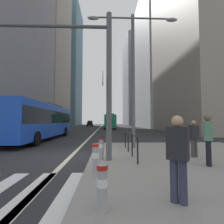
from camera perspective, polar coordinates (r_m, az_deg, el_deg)
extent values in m
plane|color=#28282B|center=(27.97, -5.56, -6.68)|extent=(160.00, 160.00, 0.00)
cube|color=gray|center=(8.03, 27.39, -14.35)|extent=(9.00, 10.00, 0.15)
cube|color=silver|center=(4.57, -27.26, -24.23)|extent=(0.45, 3.20, 0.01)
cube|color=silver|center=(4.30, -15.11, -25.87)|extent=(0.45, 3.20, 0.01)
cube|color=silver|center=(4.21, -1.66, -26.49)|extent=(0.45, 3.20, 0.01)
cube|color=beige|center=(37.95, -4.65, -5.78)|extent=(0.20, 80.00, 0.01)
cube|color=gray|center=(57.53, -21.27, 21.03)|extent=(10.27, 17.79, 50.28)
cube|color=slate|center=(79.27, -15.43, 15.23)|extent=(11.60, 18.48, 53.36)
cube|color=#9E9EA3|center=(54.38, 15.01, 16.24)|extent=(10.51, 23.93, 39.47)
cube|color=gray|center=(81.74, 8.88, 9.58)|extent=(12.34, 24.19, 39.64)
cube|color=blue|center=(16.39, -23.19, -2.81)|extent=(2.59, 12.02, 2.75)
cube|color=black|center=(16.39, -23.16, -1.61)|extent=(2.62, 11.78, 1.10)
cube|color=#4C4C51|center=(18.15, -21.00, 1.94)|extent=(1.78, 4.33, 0.30)
cylinder|color=black|center=(12.43, -24.66, -8.37)|extent=(0.31, 1.00, 1.00)
cylinder|color=black|center=(13.54, -34.14, -7.66)|extent=(0.31, 1.00, 1.00)
cylinder|color=black|center=(19.72, -15.88, -6.55)|extent=(0.31, 1.00, 1.00)
cylinder|color=black|center=(20.44, -22.45, -6.31)|extent=(0.31, 1.00, 1.00)
cylinder|color=black|center=(16.50, -31.65, -7.48)|extent=(0.22, 0.64, 0.64)
cube|color=#198456|center=(39.16, -0.84, -3.20)|extent=(2.59, 10.61, 2.75)
cube|color=black|center=(39.16, -0.84, -2.70)|extent=(2.63, 10.39, 1.10)
cube|color=#4C4C51|center=(37.60, -0.77, -0.87)|extent=(1.78, 3.83, 0.30)
cylinder|color=black|center=(42.54, -2.61, -4.85)|extent=(0.31, 1.00, 1.00)
cylinder|color=black|center=(42.61, 0.63, -4.85)|extent=(0.31, 1.00, 1.00)
cylinder|color=black|center=(35.77, -2.61, -5.15)|extent=(0.31, 1.00, 1.00)
cylinder|color=black|center=(35.85, 1.25, -5.15)|extent=(0.31, 1.00, 1.00)
cube|color=#198456|center=(55.92, -0.95, -3.23)|extent=(2.68, 10.79, 2.75)
cube|color=black|center=(55.92, -0.95, -2.87)|extent=(2.72, 10.57, 1.10)
cube|color=#4C4C51|center=(54.33, -0.94, -1.61)|extent=(1.81, 3.90, 0.30)
cylinder|color=black|center=(59.38, -2.12, -4.41)|extent=(0.32, 1.00, 1.00)
cylinder|color=black|center=(59.39, 0.20, -4.41)|extent=(0.32, 1.00, 1.00)
cylinder|color=black|center=(52.50, -2.25, -4.56)|extent=(0.32, 1.00, 1.00)
cylinder|color=black|center=(52.51, 0.38, -4.56)|extent=(0.32, 1.00, 1.00)
cube|color=black|center=(55.51, -7.58, -4.08)|extent=(1.89, 4.36, 1.10)
cube|color=black|center=(55.65, -7.56, -3.24)|extent=(1.55, 2.37, 0.52)
cylinder|color=black|center=(54.00, -6.73, -4.69)|extent=(0.24, 0.65, 0.64)
cylinder|color=black|center=(54.13, -8.66, -4.67)|extent=(0.24, 0.65, 0.64)
cylinder|color=black|center=(56.93, -6.57, -4.62)|extent=(0.24, 0.65, 0.64)
cylinder|color=black|center=(57.05, -8.40, -4.60)|extent=(0.24, 0.65, 0.64)
cube|color=maroon|center=(55.81, -0.34, -4.10)|extent=(1.95, 4.28, 1.10)
cube|color=black|center=(55.65, -0.33, -3.27)|extent=(1.59, 2.33, 0.52)
cylinder|color=black|center=(57.19, -1.35, -4.63)|extent=(0.25, 0.65, 0.64)
cylinder|color=black|center=(57.32, 0.47, -4.63)|extent=(0.25, 0.65, 0.64)
cylinder|color=black|center=(54.33, -1.19, -4.70)|extent=(0.25, 0.65, 0.64)
cylinder|color=black|center=(54.46, 0.73, -4.70)|extent=(0.25, 0.65, 0.64)
cylinder|color=#515156|center=(6.77, -1.04, 9.39)|extent=(0.22, 0.22, 6.00)
cylinder|color=#515156|center=(8.24, -26.01, 25.19)|extent=(6.30, 0.14, 0.14)
cube|color=white|center=(6.64, -3.21, 11.41)|extent=(0.04, 0.60, 0.44)
cylinder|color=#56565B|center=(10.10, 7.32, 10.99)|extent=(0.20, 0.20, 8.00)
cylinder|color=#56565B|center=(11.52, 0.37, 29.76)|extent=(2.40, 0.10, 0.10)
ellipsoid|color=#B2B2B7|center=(11.52, -6.50, 29.52)|extent=(0.70, 0.32, 0.20)
cylinder|color=#56565B|center=(11.86, 13.71, 28.82)|extent=(2.40, 0.10, 0.10)
ellipsoid|color=#B2B2B7|center=(12.17, 19.87, 27.73)|extent=(0.70, 0.32, 0.20)
cylinder|color=#99999E|center=(3.09, -3.41, -24.71)|extent=(0.18, 0.18, 0.77)
cylinder|color=white|center=(3.05, -3.40, -23.08)|extent=(0.19, 0.19, 0.14)
cylinder|color=#B21E19|center=(2.98, -3.38, -18.47)|extent=(0.20, 0.20, 0.08)
cylinder|color=#99999E|center=(5.01, -5.76, -15.77)|extent=(0.18, 0.18, 0.86)
cylinder|color=white|center=(4.98, -5.75, -14.61)|extent=(0.19, 0.19, 0.16)
cylinder|color=#B21E19|center=(4.94, -5.73, -11.34)|extent=(0.20, 0.20, 0.08)
cylinder|color=#99999E|center=(6.79, -3.69, -12.43)|extent=(0.18, 0.18, 0.87)
cylinder|color=white|center=(6.78, -3.68, -11.55)|extent=(0.19, 0.19, 0.16)
cylinder|color=#B21E19|center=(6.74, -3.67, -9.11)|extent=(0.20, 0.20, 0.08)
cylinder|color=black|center=(6.11, 8.84, -13.04)|extent=(0.06, 0.06, 0.95)
cylinder|color=black|center=(7.32, 6.96, -11.43)|extent=(0.06, 0.06, 0.95)
cylinder|color=black|center=(8.53, 5.63, -10.27)|extent=(0.06, 0.06, 0.95)
cylinder|color=black|center=(9.76, 4.64, -9.40)|extent=(0.06, 0.06, 0.95)
cylinder|color=black|center=(7.88, 6.22, -7.38)|extent=(0.06, 3.72, 0.06)
cylinder|color=#423D38|center=(8.06, 26.87, -11.02)|extent=(0.15, 0.15, 0.76)
cylinder|color=#423D38|center=(7.94, 26.09, -11.16)|extent=(0.15, 0.15, 0.76)
cube|color=#232328|center=(7.94, 26.36, -6.26)|extent=(0.44, 0.36, 0.59)
sphere|color=#9E7556|center=(7.92, 26.28, -3.39)|extent=(0.21, 0.21, 0.21)
cylinder|color=#2D334C|center=(3.59, 20.62, -21.20)|extent=(0.15, 0.15, 0.80)
cylinder|color=#2D334C|center=(3.56, 23.30, -21.32)|extent=(0.15, 0.15, 0.80)
cube|color=#232328|center=(3.42, 21.70, -9.97)|extent=(0.45, 0.42, 0.61)
sphere|color=tan|center=(3.39, 21.55, -2.98)|extent=(0.22, 0.22, 0.22)
cylinder|color=black|center=(6.79, 30.24, -12.03)|extent=(0.15, 0.15, 0.86)
cylinder|color=black|center=(6.63, 30.45, -12.25)|extent=(0.15, 0.15, 0.86)
cube|color=#4C7F66|center=(6.63, 30.15, -5.62)|extent=(0.37, 0.44, 0.66)
sphere|color=brown|center=(6.62, 30.04, -1.72)|extent=(0.24, 0.24, 0.24)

